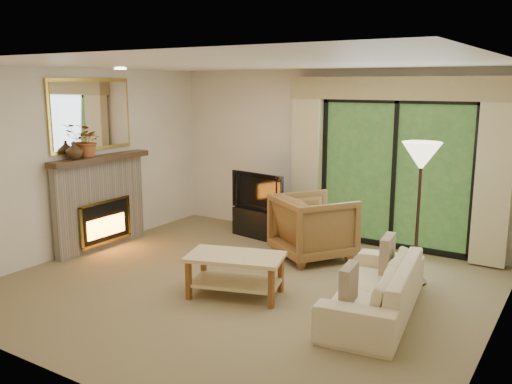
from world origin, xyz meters
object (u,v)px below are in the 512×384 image
Objects in this scene: coffee_table at (236,275)px; media_console at (261,223)px; armchair at (313,227)px; sofa at (375,288)px.

media_console is at bearing 97.37° from coffee_table.
media_console is 0.91× the size of armchair.
armchair is (1.17, -0.52, 0.22)m from media_console.
armchair is at bearing -142.05° from sofa.
coffee_table is (-1.51, -0.39, -0.04)m from sofa.
armchair reaches higher than sofa.
media_console is at bearing 9.91° from armchair.
coffee_table reaches higher than media_console.
sofa reaches higher than media_console.
media_console is 0.82× the size of coffee_table.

